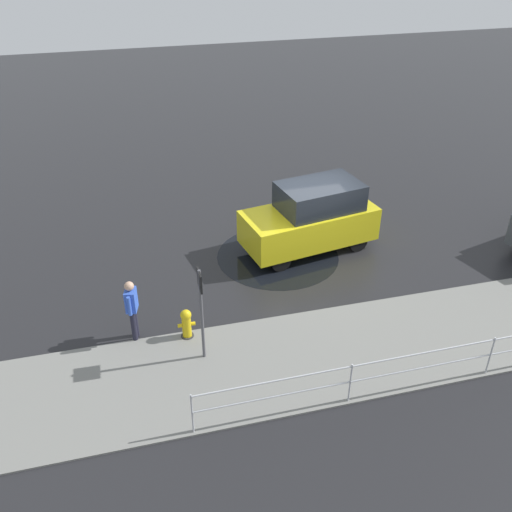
# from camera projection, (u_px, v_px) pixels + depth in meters

# --- Properties ---
(ground_plane) EXTENTS (60.00, 60.00, 0.00)m
(ground_plane) POSITION_uv_depth(u_px,v_px,m) (311.00, 255.00, 16.90)
(ground_plane) COLOR black
(kerb_strip) EXTENTS (24.00, 3.20, 0.04)m
(kerb_strip) POSITION_uv_depth(u_px,v_px,m) (371.00, 345.00, 13.43)
(kerb_strip) COLOR slate
(kerb_strip) RESTS_ON ground
(moving_hatchback) EXTENTS (4.14, 2.35, 2.06)m
(moving_hatchback) POSITION_uv_depth(u_px,v_px,m) (312.00, 218.00, 16.74)
(moving_hatchback) COLOR yellow
(moving_hatchback) RESTS_ON ground
(fire_hydrant) EXTENTS (0.42, 0.31, 0.80)m
(fire_hydrant) POSITION_uv_depth(u_px,v_px,m) (187.00, 324.00, 13.51)
(fire_hydrant) COLOR gold
(fire_hydrant) RESTS_ON ground
(pedestrian) EXTENTS (0.32, 0.56, 1.62)m
(pedestrian) POSITION_uv_depth(u_px,v_px,m) (132.00, 306.00, 13.20)
(pedestrian) COLOR blue
(pedestrian) RESTS_ON ground
(metal_railing) EXTENTS (9.83, 0.04, 1.05)m
(metal_railing) POSITION_uv_depth(u_px,v_px,m) (424.00, 362.00, 11.90)
(metal_railing) COLOR #B7BABF
(metal_railing) RESTS_ON ground
(sign_post) EXTENTS (0.07, 0.44, 2.40)m
(sign_post) POSITION_uv_depth(u_px,v_px,m) (201.00, 302.00, 12.28)
(sign_post) COLOR #4C4C51
(sign_post) RESTS_ON ground
(puddle_patch) EXTENTS (3.60, 3.60, 0.01)m
(puddle_patch) POSITION_uv_depth(u_px,v_px,m) (278.00, 256.00, 16.87)
(puddle_patch) COLOR black
(puddle_patch) RESTS_ON ground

